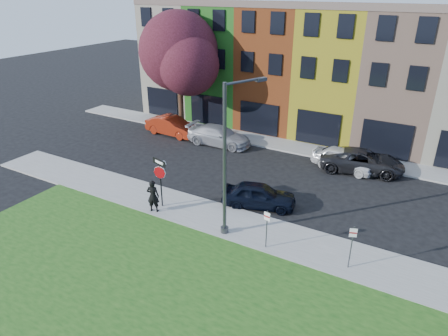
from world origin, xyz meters
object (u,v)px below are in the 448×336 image
Objects in this scene: stop_sign at (160,173)px; man at (153,196)px; street_lamp at (228,162)px; sedan_near at (259,195)px.

man is (-0.04, -0.67, -1.12)m from stop_sign.
man is at bearing -78.82° from stop_sign.
street_lamp is at bearing 163.59° from man.
stop_sign is 5.69m from sedan_near.
stop_sign is at bearing -161.08° from street_lamp.
man reaches higher than sedan_near.
man is at bearing 109.33° from sedan_near.
man is 5.39m from street_lamp.
stop_sign is 0.65× the size of sedan_near.
street_lamp is (-0.20, -3.23, 3.26)m from sedan_near.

